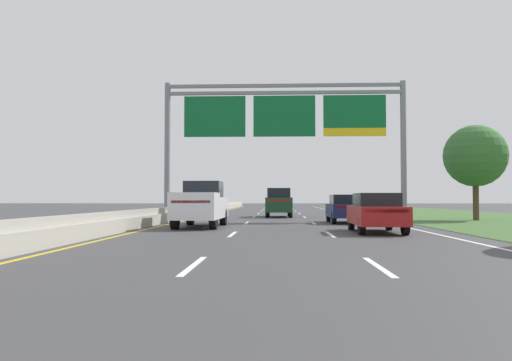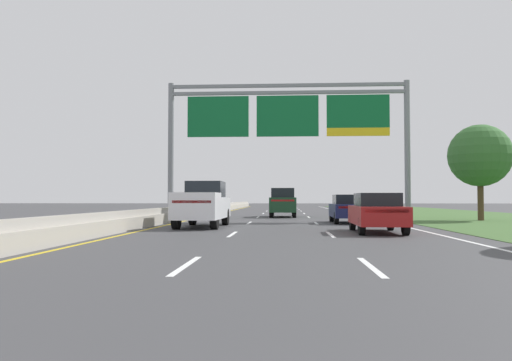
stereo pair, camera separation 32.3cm
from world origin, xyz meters
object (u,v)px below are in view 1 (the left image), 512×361
overhead_sign_gantry (284,122)px  roadside_tree_mid (475,156)px  car_navy_right_lane_sedan (345,208)px  car_red_right_lane_sedan (376,212)px  pickup_truck_white (201,204)px  car_darkgreen_centre_lane_suv (279,202)px

overhead_sign_gantry → roadside_tree_mid: size_ratio=2.55×
car_navy_right_lane_sedan → car_red_right_lane_sedan: same height
car_navy_right_lane_sedan → roadside_tree_mid: (8.45, 3.35, 3.17)m
car_red_right_lane_sedan → pickup_truck_white: bearing=65.8°
roadside_tree_mid → car_red_right_lane_sedan: bearing=-126.2°
pickup_truck_white → roadside_tree_mid: roadside_tree_mid is taller
pickup_truck_white → car_darkgreen_centre_lane_suv: 14.00m
car_red_right_lane_sedan → roadside_tree_mid: 14.42m
overhead_sign_gantry → pickup_truck_white: (-4.07, -7.41, -5.07)m
car_darkgreen_centre_lane_suv → car_red_right_lane_sedan: 17.48m
overhead_sign_gantry → car_darkgreen_centre_lane_suv: bearing=93.1°
overhead_sign_gantry → pickup_truck_white: size_ratio=2.78×
car_navy_right_lane_sedan → overhead_sign_gantry: bearing=48.7°
car_darkgreen_centre_lane_suv → car_navy_right_lane_sedan: bearing=-158.0°
roadside_tree_mid → car_darkgreen_centre_lane_suv: bearing=154.9°
pickup_truck_white → car_darkgreen_centre_lane_suv: (3.74, 13.49, 0.02)m
overhead_sign_gantry → car_darkgreen_centre_lane_suv: overhead_sign_gantry is taller
overhead_sign_gantry → car_navy_right_lane_sedan: size_ratio=3.42×
overhead_sign_gantry → car_red_right_lane_sedan: bearing=-72.3°
overhead_sign_gantry → pickup_truck_white: bearing=-118.8°
overhead_sign_gantry → roadside_tree_mid: 12.01m
roadside_tree_mid → car_navy_right_lane_sedan: bearing=-158.4°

